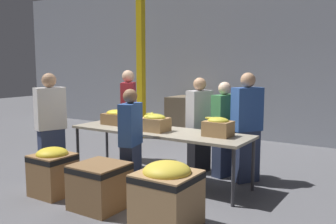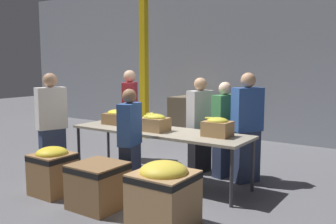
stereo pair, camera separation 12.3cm
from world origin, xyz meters
The scene contains 17 objects.
ground_plane centered at (0.00, 0.00, 0.00)m, with size 30.00×30.00×0.00m, color slate.
wall_back centered at (0.00, 4.01, 2.00)m, with size 16.00×0.08×4.00m.
sorting_table centered at (0.00, 0.00, 0.77)m, with size 2.95×0.85×0.82m.
banana_box_0 centered at (-0.92, 0.08, 0.94)m, with size 0.45×0.34×0.25m.
banana_box_1 centered at (-0.02, -0.09, 0.95)m, with size 0.42×0.32×0.29m.
banana_box_2 centered at (0.98, 0.07, 0.96)m, with size 0.39×0.31×0.28m.
volunteer_0 centered at (0.29, 0.80, 0.80)m, with size 0.35×0.48×1.62m.
volunteer_1 centered at (-1.54, -0.81, 0.85)m, with size 0.38×0.51×1.70m.
volunteer_2 centered at (0.75, 0.79, 0.78)m, with size 0.32×0.46×1.56m.
volunteer_3 centered at (0.00, -0.70, 0.75)m, with size 0.29×0.44×1.50m.
volunteer_4 centered at (-1.20, 0.75, 0.86)m, with size 0.44×0.52×1.73m.
volunteer_5 centered at (1.16, 0.74, 0.85)m, with size 0.44×0.51×1.72m.
donation_bin_0 centered at (-0.90, -1.33, 0.36)m, with size 0.52×0.52×0.69m.
donation_bin_1 centered at (-0.01, -1.33, 0.32)m, with size 0.62×0.62×0.58m.
donation_bin_2 centered at (1.02, -1.33, 0.40)m, with size 0.65×0.65×0.76m.
support_pillar centered at (-2.33, 2.66, 2.00)m, with size 0.16×0.16×4.00m.
pallet_stack_0 centered at (-1.38, 3.36, 0.50)m, with size 0.96×0.96×1.02m.
Camera 2 is at (3.34, -4.69, 1.85)m, focal length 40.00 mm.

